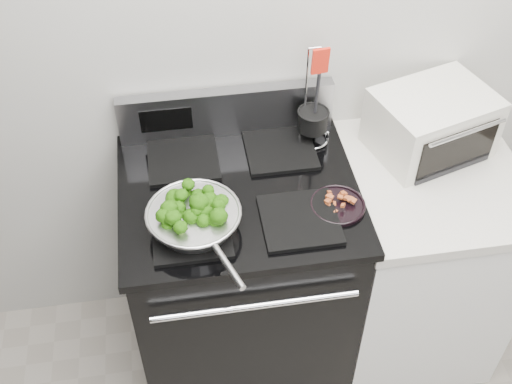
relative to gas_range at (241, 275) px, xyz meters
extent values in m
cube|color=beige|center=(0.30, 0.34, 0.86)|extent=(4.00, 0.02, 2.70)
cube|color=black|center=(0.00, 0.00, -0.03)|extent=(0.76, 0.66, 0.92)
cube|color=black|center=(0.00, 0.00, 0.45)|extent=(0.79, 0.69, 0.03)
cube|color=#99999E|center=(0.00, 0.30, 0.55)|extent=(0.76, 0.05, 0.18)
cube|color=black|center=(-0.17, -0.17, 0.47)|extent=(0.24, 0.24, 0.01)
cube|color=black|center=(0.17, -0.17, 0.47)|extent=(0.24, 0.24, 0.01)
cube|color=black|center=(-0.17, 0.17, 0.47)|extent=(0.24, 0.24, 0.01)
cube|color=black|center=(0.17, 0.17, 0.47)|extent=(0.24, 0.24, 0.01)
cube|color=white|center=(0.68, 0.00, -0.05)|extent=(0.60, 0.66, 0.88)
cube|color=beige|center=(0.68, 0.00, 0.41)|extent=(0.62, 0.68, 0.04)
torus|color=silver|center=(-0.16, -0.15, 0.53)|extent=(0.30, 0.30, 0.01)
cylinder|color=silver|center=(-0.08, -0.37, 0.53)|extent=(0.08, 0.17, 0.02)
cylinder|color=black|center=(0.30, -0.13, 0.47)|extent=(0.18, 0.18, 0.01)
cylinder|color=black|center=(0.29, 0.21, 0.55)|extent=(0.10, 0.10, 0.07)
cylinder|color=black|center=(0.29, 0.21, 0.64)|extent=(0.01, 0.01, 0.23)
cube|color=red|center=(0.29, 0.21, 0.80)|extent=(0.06, 0.02, 0.09)
cube|color=silver|center=(0.70, 0.14, 0.54)|extent=(0.46, 0.39, 0.22)
cube|color=black|center=(0.70, -0.01, 0.53)|extent=(0.30, 0.10, 0.16)
camera|label=1|loc=(-0.18, -1.50, 1.94)|focal=45.00mm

